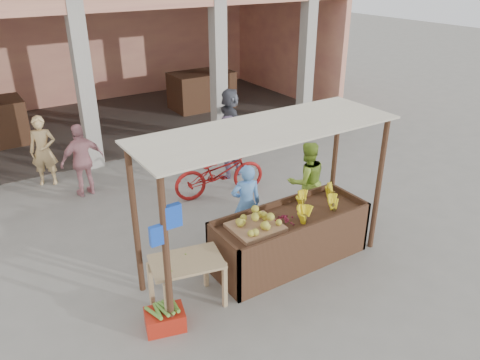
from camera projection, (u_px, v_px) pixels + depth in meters
ground at (264, 269)px, 7.57m from camera, size 60.00×60.00×0.00m
market_building at (85, 31)px, 13.21m from camera, size 14.40×6.40×4.20m
fruit_stall at (290, 239)px, 7.64m from camera, size 2.60×0.95×0.80m
stall_awning at (264, 156)px, 6.76m from camera, size 4.09×1.35×2.39m
banana_heap at (317, 203)px, 7.72m from camera, size 1.09×0.59×0.20m
melon_tray at (255, 224)px, 7.14m from camera, size 0.76×0.66×0.20m
berry_heap at (284, 219)px, 7.31m from camera, size 0.44×0.36×0.14m
side_table at (187, 269)px, 6.49m from camera, size 1.10×0.85×0.80m
papaya_pile at (186, 254)px, 6.38m from camera, size 0.78×0.45×0.22m
red_crate at (165, 320)px, 6.32m from camera, size 0.60×0.50×0.27m
plantain_bundle at (164, 309)px, 6.25m from camera, size 0.41×0.29×0.08m
produce_sacks at (233, 127)px, 12.93m from camera, size 1.08×0.80×0.65m
vendor_blue at (246, 201)px, 8.04m from camera, size 0.68×0.58×1.55m
vendor_green at (306, 179)px, 8.74m from camera, size 0.87×0.63×1.64m
motorcycle at (219, 172)px, 9.75m from camera, size 1.06×2.14×1.07m
shopper_b at (82, 158)px, 9.64m from camera, size 1.03×0.63×1.66m
shopper_d at (230, 117)px, 12.04m from camera, size 0.85×1.64×1.70m
shopper_e at (43, 150)px, 10.13m from camera, size 0.74×0.66×1.62m
shopper_f at (227, 144)px, 10.49m from camera, size 0.82×0.53×1.58m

